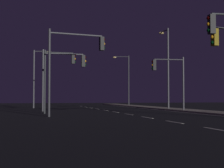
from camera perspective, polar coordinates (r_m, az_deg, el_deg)
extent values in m
plane|color=black|center=(21.26, 5.65, -5.74)|extent=(112.00, 112.00, 0.00)
cube|color=silver|center=(13.57, 17.82, -7.53)|extent=(0.14, 2.00, 0.01)
cube|color=silver|center=(17.09, 10.72, -6.52)|extent=(0.14, 2.00, 0.01)
cube|color=silver|center=(20.79, 6.11, -5.80)|extent=(0.14, 2.00, 0.01)
cube|color=silver|center=(24.58, 2.91, -5.28)|extent=(0.14, 2.00, 0.01)
cube|color=silver|center=(28.43, 0.58, -4.88)|extent=(0.14, 2.00, 0.01)
cube|color=silver|center=(32.32, -1.19, -4.58)|extent=(0.14, 2.00, 0.01)
cube|color=silver|center=(36.23, -2.58, -4.34)|extent=(0.14, 2.00, 0.01)
cube|color=silver|center=(40.16, -3.70, -4.14)|extent=(0.14, 2.00, 0.01)
cube|color=silver|center=(44.10, -4.62, -3.98)|extent=(0.14, 2.00, 0.01)
cube|color=silver|center=(48.05, -5.38, -3.85)|extent=(0.14, 2.00, 0.01)
cube|color=silver|center=(28.01, 12.83, -4.86)|extent=(0.14, 53.00, 0.01)
cube|color=olive|center=(18.78, 17.39, 7.77)|extent=(0.31, 0.37, 0.95)
sphere|color=black|center=(18.75, 17.00, 8.72)|extent=(0.20, 0.20, 0.20)
sphere|color=orange|center=(18.69, 17.01, 7.82)|extent=(0.20, 0.20, 0.20)
sphere|color=black|center=(18.64, 17.02, 6.91)|extent=(0.20, 0.20, 0.20)
cylinder|color=#38383D|center=(21.91, -10.83, 1.97)|extent=(0.16, 0.16, 5.79)
cylinder|color=#4C4C51|center=(22.65, -6.20, 8.56)|extent=(3.62, 0.57, 0.11)
cube|color=black|center=(23.09, -1.81, 7.01)|extent=(0.32, 0.37, 0.95)
sphere|color=black|center=(23.19, -1.44, 7.72)|extent=(0.20, 0.20, 0.20)
sphere|color=orange|center=(23.14, -1.44, 6.99)|extent=(0.20, 0.20, 0.20)
sphere|color=black|center=(23.09, -1.44, 6.26)|extent=(0.20, 0.20, 0.20)
cube|color=black|center=(17.03, 16.90, 9.89)|extent=(0.30, 0.36, 0.95)
sphere|color=black|center=(17.03, 16.41, 10.92)|extent=(0.20, 0.20, 0.20)
sphere|color=orange|center=(16.96, 16.43, 9.93)|extent=(0.20, 0.20, 0.20)
sphere|color=black|center=(16.90, 16.44, 8.94)|extent=(0.20, 0.20, 0.20)
cylinder|color=#2D3033|center=(26.16, -11.59, 0.39)|extent=(0.16, 0.16, 4.98)
cylinder|color=#4C4C51|center=(26.50, -8.27, 5.20)|extent=(3.03, 0.18, 0.11)
cube|color=black|center=(26.66, -5.03, 4.00)|extent=(0.29, 0.35, 0.95)
sphere|color=black|center=(26.72, -4.70, 4.63)|extent=(0.20, 0.20, 0.20)
sphere|color=orange|center=(26.68, -4.70, 3.99)|extent=(0.20, 0.20, 0.20)
sphere|color=black|center=(26.65, -4.70, 3.35)|extent=(0.20, 0.20, 0.20)
cylinder|color=#4C4C51|center=(30.62, 12.28, 0.11)|extent=(0.16, 0.16, 4.82)
cylinder|color=#38383D|center=(30.34, 9.83, 4.21)|extent=(2.72, 0.38, 0.11)
cube|color=black|center=(29.90, 7.35, 3.28)|extent=(0.31, 0.37, 0.95)
sphere|color=black|center=(29.89, 7.06, 3.86)|extent=(0.20, 0.20, 0.20)
sphere|color=orange|center=(29.86, 7.06, 3.29)|extent=(0.20, 0.20, 0.20)
sphere|color=black|center=(29.83, 7.06, 2.71)|extent=(0.20, 0.20, 0.20)
cylinder|color=#4C4C51|center=(30.47, -11.90, 0.64)|extent=(0.16, 0.16, 5.66)
cylinder|color=#2D3033|center=(30.84, -9.30, 5.40)|extent=(2.74, 0.20, 0.11)
cube|color=black|center=(30.95, -6.78, 4.38)|extent=(0.29, 0.35, 0.95)
sphere|color=black|center=(31.02, -6.50, 4.92)|extent=(0.20, 0.20, 0.20)
sphere|color=orange|center=(30.98, -6.50, 4.37)|extent=(0.20, 0.20, 0.20)
sphere|color=black|center=(30.95, -6.50, 3.82)|extent=(0.20, 0.20, 0.20)
cylinder|color=#38383D|center=(49.35, 2.92, 0.64)|extent=(0.18, 0.18, 7.41)
cylinder|color=#38383D|center=(49.55, 1.68, 4.76)|extent=(2.11, 0.46, 0.10)
ellipsoid|color=#F9D172|center=(49.44, 0.45, 4.66)|extent=(0.56, 0.36, 0.24)
cylinder|color=#4C4C51|center=(34.11, 9.73, 2.74)|extent=(0.18, 0.18, 8.26)
cylinder|color=#38383D|center=(35.32, 9.11, 9.09)|extent=(0.23, 1.45, 0.10)
ellipsoid|color=#F9D172|center=(35.92, 8.56, 8.73)|extent=(0.56, 0.36, 0.24)
cylinder|color=#4C4C51|center=(40.13, -13.41, 0.85)|extent=(0.18, 0.18, 6.92)
cylinder|color=#4C4C51|center=(40.24, -12.13, 5.57)|extent=(1.75, 0.55, 0.10)
ellipsoid|color=#F9D172|center=(40.04, -10.89, 5.46)|extent=(0.56, 0.36, 0.24)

